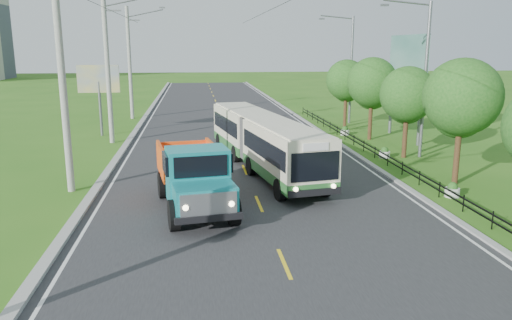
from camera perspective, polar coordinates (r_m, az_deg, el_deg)
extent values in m
plane|color=#2E6618|center=(15.54, 3.25, -11.78)|extent=(240.00, 240.00, 0.00)
cube|color=#28282B|center=(34.61, -2.65, 2.02)|extent=(14.00, 120.00, 0.02)
cube|color=#9E9E99|center=(34.80, -14.55, 1.79)|extent=(0.40, 120.00, 0.15)
cube|color=#9E9E99|center=(35.85, 8.83, 2.33)|extent=(0.30, 120.00, 0.10)
cube|color=silver|center=(34.74, -13.65, 1.74)|extent=(0.12, 120.00, 0.00)
cube|color=silver|center=(35.72, 8.06, 2.27)|extent=(0.12, 120.00, 0.00)
cube|color=yellow|center=(15.53, 3.25, -11.71)|extent=(0.12, 2.20, 0.00)
cube|color=black|center=(30.47, 13.44, 0.76)|extent=(0.04, 40.00, 0.60)
cylinder|color=gray|center=(23.65, -21.26, 8.39)|extent=(0.32, 0.32, 10.00)
cylinder|color=gray|center=(35.39, -16.59, 9.90)|extent=(0.32, 0.32, 10.00)
cube|color=slate|center=(35.37, -16.17, 16.09)|extent=(1.20, 0.10, 0.10)
cylinder|color=gray|center=(47.27, -14.25, 10.62)|extent=(0.32, 0.32, 10.00)
cube|color=slate|center=(47.25, -13.88, 15.26)|extent=(1.20, 0.10, 0.10)
cube|color=slate|center=(47.10, -10.68, 16.75)|extent=(0.50, 0.18, 0.12)
cylinder|color=#382314|center=(25.61, 22.03, 1.09)|extent=(0.28, 0.28, 3.36)
sphere|color=#194F16|center=(25.26, 22.51, 6.69)|extent=(3.60, 3.60, 3.60)
sphere|color=#194F16|center=(25.87, 22.22, 5.22)|extent=(2.64, 2.64, 2.64)
cylinder|color=#382314|center=(30.93, 16.69, 3.03)|extent=(0.28, 0.28, 3.02)
sphere|color=#194F16|center=(30.65, 16.96, 7.22)|extent=(3.24, 3.24, 3.24)
sphere|color=#194F16|center=(31.24, 16.85, 6.12)|extent=(2.38, 2.38, 2.38)
cylinder|color=#382314|center=(36.42, 12.95, 4.82)|extent=(0.28, 0.28, 3.25)
sphere|color=#194F16|center=(36.17, 13.14, 8.65)|extent=(3.48, 3.48, 3.48)
sphere|color=#194F16|center=(36.76, 13.11, 7.62)|extent=(2.55, 2.55, 2.55)
cylinder|color=#382314|center=(42.07, 10.17, 5.86)|extent=(0.28, 0.28, 3.08)
sphere|color=#194F16|center=(41.86, 10.30, 9.00)|extent=(3.30, 3.30, 3.30)
sphere|color=#194F16|center=(42.44, 10.32, 8.16)|extent=(2.42, 2.42, 2.42)
cylinder|color=slate|center=(31.01, 18.75, 8.49)|extent=(0.20, 0.20, 9.00)
cylinder|color=slate|center=(30.47, 16.89, 16.85)|extent=(2.80, 0.10, 0.34)
cube|color=slate|center=(29.97, 14.49, 16.78)|extent=(0.45, 0.16, 0.12)
cylinder|color=slate|center=(44.03, 10.82, 10.00)|extent=(0.20, 0.20, 9.00)
cylinder|color=slate|center=(43.65, 9.25, 15.82)|extent=(2.80, 0.10, 0.34)
cube|color=slate|center=(43.30, 7.52, 15.70)|extent=(0.45, 0.16, 0.12)
cylinder|color=silver|center=(23.67, 21.50, -3.46)|extent=(0.64, 0.64, 0.40)
sphere|color=#194F16|center=(23.61, 21.55, -2.88)|extent=(0.44, 0.44, 0.44)
cylinder|color=silver|center=(30.71, 14.48, 0.61)|extent=(0.64, 0.64, 0.40)
sphere|color=#194F16|center=(30.66, 14.50, 1.06)|extent=(0.44, 0.44, 0.44)
cylinder|color=silver|center=(38.12, 10.13, 3.13)|extent=(0.64, 0.64, 0.40)
sphere|color=#194F16|center=(38.08, 10.14, 3.50)|extent=(0.44, 0.44, 0.44)
cylinder|color=slate|center=(38.78, -17.36, 5.60)|extent=(0.20, 0.20, 4.00)
cube|color=yellow|center=(38.59, -17.58, 8.84)|extent=(3.00, 0.15, 2.00)
cylinder|color=slate|center=(34.98, 18.28, 5.64)|extent=(0.24, 0.24, 5.00)
cylinder|color=slate|center=(39.53, 15.21, 6.59)|extent=(0.24, 0.24, 5.00)
cube|color=#144C47|center=(37.03, 16.98, 11.22)|extent=(0.20, 6.00, 3.00)
cube|color=#28662C|center=(23.71, 3.40, -1.21)|extent=(3.43, 7.23, 0.51)
cube|color=beige|center=(23.46, 3.44, 1.51)|extent=(3.43, 7.23, 1.79)
cube|color=black|center=(23.45, 3.44, 1.54)|extent=(3.37, 6.69, 0.88)
cube|color=#28662C|center=(30.83, -1.44, 2.08)|extent=(3.35, 6.78, 0.51)
cube|color=beige|center=(30.64, -1.45, 4.19)|extent=(3.35, 6.78, 1.79)
cube|color=black|center=(30.64, -1.45, 4.21)|extent=(3.30, 6.23, 0.88)
cube|color=#4C4C4C|center=(27.17, 0.60, 2.54)|extent=(2.30, 1.27, 2.20)
cube|color=black|center=(20.32, 6.79, -0.76)|extent=(2.06, 0.40, 1.20)
cylinder|color=black|center=(21.45, 2.74, -3.41)|extent=(0.45, 1.00, 0.96)
cylinder|color=black|center=(22.21, 7.85, -2.95)|extent=(0.45, 1.00, 0.96)
cylinder|color=black|center=(25.64, -0.60, -0.70)|extent=(0.45, 1.00, 0.96)
cylinder|color=black|center=(26.27, 3.79, -0.40)|extent=(0.45, 1.00, 0.96)
cylinder|color=black|center=(28.60, -2.34, 0.71)|extent=(0.45, 1.00, 0.96)
cylinder|color=black|center=(29.17, 1.65, 0.95)|extent=(0.45, 1.00, 0.96)
cylinder|color=black|center=(32.67, -4.18, 2.20)|extent=(0.45, 1.00, 0.96)
cylinder|color=black|center=(33.17, -0.65, 2.40)|extent=(0.45, 1.00, 0.96)
cube|color=teal|center=(17.97, -5.87, -4.48)|extent=(2.38, 1.77, 1.04)
cube|color=teal|center=(19.31, -6.71, -1.67)|extent=(2.52, 2.00, 2.08)
cube|color=black|center=(19.19, -6.75, -0.17)|extent=(2.70, 1.72, 0.73)
cube|color=black|center=(20.37, -7.02, -3.80)|extent=(1.98, 6.33, 0.26)
cube|color=#E05815|center=(21.81, -7.82, 0.11)|extent=(2.84, 3.45, 1.35)
cylinder|color=black|center=(18.20, -9.35, -6.26)|extent=(0.53, 1.19, 1.15)
cylinder|color=black|center=(18.54, -2.60, -5.73)|extent=(0.53, 1.19, 1.15)
cylinder|color=black|center=(22.17, -10.61, -2.84)|extent=(0.53, 1.19, 1.15)
cylinder|color=black|center=(22.45, -5.04, -2.47)|extent=(0.53, 1.19, 1.15)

